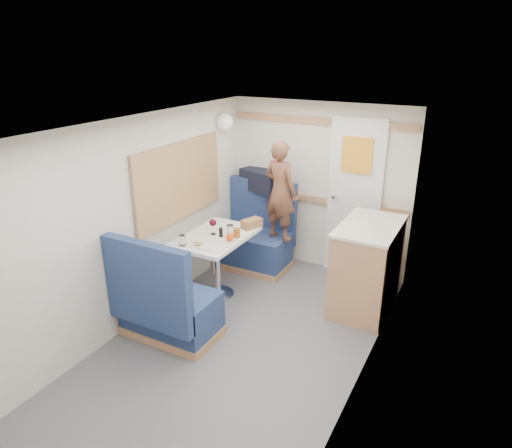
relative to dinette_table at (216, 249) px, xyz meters
The scene contains 26 objects.
floor 1.32m from the dinette_table, 56.98° to the right, with size 4.50×4.50×0.00m, color #515156.
ceiling 1.87m from the dinette_table, 56.98° to the right, with size 4.50×4.50×0.00m, color silver.
wall_back 1.47m from the dinette_table, 62.53° to the left, with size 2.20×0.02×2.00m, color silver.
wall_left 1.18m from the dinette_table, 114.23° to the right, with size 0.02×4.50×2.00m, color silver.
wall_right 2.06m from the dinette_table, 29.74° to the right, with size 0.02×4.50×2.00m, color silver.
oak_trim_low 1.42m from the dinette_table, 62.15° to the left, with size 2.15×0.02×0.08m, color #9A7145.
oak_trim_high 1.85m from the dinette_table, 62.15° to the left, with size 2.15×0.02×0.08m, color #9A7145.
side_window 0.81m from the dinette_table, behind, with size 0.04×1.30×0.72m, color #A9B69A.
rear_door 1.69m from the dinette_table, 47.92° to the left, with size 0.62×0.12×1.86m.
dinette_table is the anchor object (origin of this frame).
bench_far 0.90m from the dinette_table, 90.00° to the left, with size 0.90×0.59×1.05m.
bench_near 0.90m from the dinette_table, 90.00° to the right, with size 0.90×0.59×1.05m.
ledge 1.16m from the dinette_table, 90.00° to the left, with size 0.90×0.14×0.04m, color #9A7145.
dome_light 1.51m from the dinette_table, 114.65° to the left, with size 0.20×0.20×0.20m, color white.
galley_counter 1.57m from the dinette_table, 20.54° to the left, with size 0.57×0.92×0.92m.
person 1.01m from the dinette_table, 67.32° to the left, with size 0.42×0.28×1.16m, color brown.
duffel_bag 1.21m from the dinette_table, 92.17° to the left, with size 0.53×0.26×0.26m, color black.
tray 0.31m from the dinette_table, 54.69° to the right, with size 0.25×0.33×0.02m, color silver.
orange_fruit 0.32m from the dinette_table, 20.92° to the right, with size 0.08×0.08×0.08m, color #F45A0A.
cheese_block 0.35m from the dinette_table, 91.37° to the right, with size 0.09×0.06×0.03m, color #D3C27A.
wine_glass 0.28m from the dinette_table, 161.86° to the left, with size 0.08×0.08×0.17m.
tumbler_left 0.45m from the dinette_table, 111.56° to the right, with size 0.07×0.07×0.11m, color white.
tumbler_right 0.27m from the dinette_table, 21.08° to the left, with size 0.07×0.07×0.12m, color silver.
beer_glass 0.31m from the dinette_table, 13.96° to the left, with size 0.06×0.06×0.10m, color #924E15.
pepper_grinder 0.22m from the dinette_table, 15.51° to the right, with size 0.04×0.04×0.11m, color black.
bread_loaf 0.48m from the dinette_table, 59.04° to the left, with size 0.12×0.23×0.09m, color olive.
Camera 1 is at (1.79, -2.68, 2.57)m, focal length 32.00 mm.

